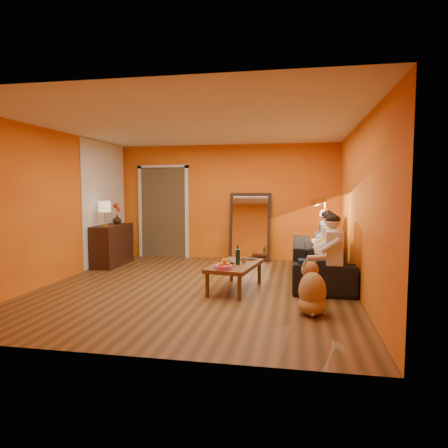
% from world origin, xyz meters
% --- Properties ---
extents(room_shell, '(5.00, 5.50, 2.60)m').
position_xyz_m(room_shell, '(0.00, 0.37, 1.30)').
color(room_shell, brown).
rests_on(room_shell, ground).
extents(white_accent, '(0.02, 1.90, 2.58)m').
position_xyz_m(white_accent, '(-2.48, 1.75, 1.30)').
color(white_accent, white).
rests_on(white_accent, wall_left).
extents(doorway_recess, '(1.06, 0.30, 2.10)m').
position_xyz_m(doorway_recess, '(-1.50, 2.83, 1.05)').
color(doorway_recess, '#3F2D19').
rests_on(doorway_recess, floor).
extents(door_jamb_left, '(0.08, 0.06, 2.20)m').
position_xyz_m(door_jamb_left, '(-2.07, 2.71, 1.05)').
color(door_jamb_left, white).
rests_on(door_jamb_left, wall_back).
extents(door_jamb_right, '(0.08, 0.06, 2.20)m').
position_xyz_m(door_jamb_right, '(-0.93, 2.71, 1.05)').
color(door_jamb_right, white).
rests_on(door_jamb_right, wall_back).
extents(door_header, '(1.22, 0.06, 0.08)m').
position_xyz_m(door_header, '(-1.50, 2.71, 2.12)').
color(door_header, white).
rests_on(door_header, wall_back).
extents(mirror_frame, '(0.92, 0.27, 1.51)m').
position_xyz_m(mirror_frame, '(0.55, 2.63, 0.76)').
color(mirror_frame, '#311B10').
rests_on(mirror_frame, floor).
extents(mirror_glass, '(0.78, 0.21, 1.35)m').
position_xyz_m(mirror_glass, '(0.55, 2.59, 0.76)').
color(mirror_glass, white).
rests_on(mirror_glass, mirror_frame).
extents(sideboard, '(0.44, 1.18, 0.85)m').
position_xyz_m(sideboard, '(-2.24, 1.55, 0.42)').
color(sideboard, '#311B10').
rests_on(sideboard, floor).
extents(table_lamp, '(0.24, 0.24, 0.51)m').
position_xyz_m(table_lamp, '(-2.24, 1.25, 1.10)').
color(table_lamp, beige).
rests_on(table_lamp, sideboard).
extents(sofa, '(2.41, 0.94, 0.70)m').
position_xyz_m(sofa, '(2.00, 0.84, 0.35)').
color(sofa, black).
rests_on(sofa, floor).
extents(coffee_table, '(0.82, 1.31, 0.42)m').
position_xyz_m(coffee_table, '(0.63, -0.07, 0.21)').
color(coffee_table, brown).
rests_on(coffee_table, floor).
extents(floor_lamp, '(0.35, 0.30, 1.44)m').
position_xyz_m(floor_lamp, '(2.10, 1.39, 0.72)').
color(floor_lamp, gold).
rests_on(floor_lamp, floor).
extents(dog, '(0.54, 0.67, 0.68)m').
position_xyz_m(dog, '(1.79, -1.07, 0.34)').
color(dog, '#AA774C').
rests_on(dog, floor).
extents(person_far_left, '(0.70, 0.44, 1.22)m').
position_xyz_m(person_far_left, '(2.13, -0.16, 0.61)').
color(person_far_left, beige).
rests_on(person_far_left, sofa).
extents(person_mid_left, '(0.70, 0.44, 1.22)m').
position_xyz_m(person_mid_left, '(2.13, 0.39, 0.61)').
color(person_mid_left, '#FCCC54').
rests_on(person_mid_left, sofa).
extents(person_mid_right, '(0.70, 0.44, 1.22)m').
position_xyz_m(person_mid_right, '(2.13, 0.94, 0.61)').
color(person_mid_right, '#8FACDD').
rests_on(person_mid_right, sofa).
extents(person_far_right, '(0.70, 0.44, 1.22)m').
position_xyz_m(person_far_right, '(2.13, 1.49, 0.61)').
color(person_far_right, '#2E2D32').
rests_on(person_far_right, sofa).
extents(fruit_bowl, '(0.26, 0.26, 0.16)m').
position_xyz_m(fruit_bowl, '(0.53, -0.52, 0.50)').
color(fruit_bowl, '#DF4E97').
rests_on(fruit_bowl, coffee_table).
extents(wine_bottle, '(0.07, 0.07, 0.31)m').
position_xyz_m(wine_bottle, '(0.68, -0.12, 0.58)').
color(wine_bottle, black).
rests_on(wine_bottle, coffee_table).
extents(tumbler, '(0.10, 0.10, 0.09)m').
position_xyz_m(tumbler, '(0.75, 0.05, 0.46)').
color(tumbler, '#B27F3F').
rests_on(tumbler, coffee_table).
extents(laptop, '(0.37, 0.32, 0.02)m').
position_xyz_m(laptop, '(0.81, 0.28, 0.43)').
color(laptop, black).
rests_on(laptop, coffee_table).
extents(book_lower, '(0.19, 0.24, 0.02)m').
position_xyz_m(book_lower, '(0.45, -0.27, 0.43)').
color(book_lower, '#311B10').
rests_on(book_lower, coffee_table).
extents(book_mid, '(0.24, 0.27, 0.02)m').
position_xyz_m(book_mid, '(0.46, -0.26, 0.45)').
color(book_mid, red).
rests_on(book_mid, book_lower).
extents(book_upper, '(0.26, 0.28, 0.02)m').
position_xyz_m(book_upper, '(0.45, -0.28, 0.47)').
color(book_upper, black).
rests_on(book_upper, book_mid).
extents(vase, '(0.19, 0.19, 0.20)m').
position_xyz_m(vase, '(-2.24, 1.80, 0.95)').
color(vase, '#311B10').
rests_on(vase, sideboard).
extents(flowers, '(0.17, 0.17, 0.45)m').
position_xyz_m(flowers, '(-2.24, 1.80, 1.19)').
color(flowers, red).
rests_on(flowers, vase).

